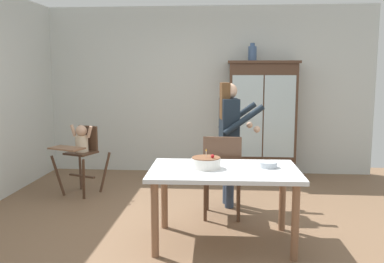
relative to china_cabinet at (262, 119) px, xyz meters
name	(u,v)px	position (x,y,z in m)	size (l,w,h in m)	color
ground_plane	(195,229)	(-0.88, -2.37, -0.92)	(6.24, 6.24, 0.00)	brown
wall_back	(207,91)	(-0.88, 0.26, 0.43)	(5.32, 0.06, 2.70)	silver
china_cabinet	(262,119)	(0.00, 0.00, 0.00)	(1.09, 0.48, 1.83)	#4C3323
ceramic_vase	(252,53)	(-0.17, 0.00, 1.03)	(0.13, 0.13, 0.27)	#3D567F
high_chair_with_toddler	(81,147)	(-2.51, -1.19, -0.26)	(0.75, 0.82, 0.95)	#4C3323
adult_person	(230,129)	(-0.52, -1.53, 0.05)	(0.56, 0.55, 1.53)	#33425B
dining_table	(224,179)	(-0.58, -2.69, -0.28)	(1.45, 0.93, 0.74)	silver
birthday_cake	(206,163)	(-0.75, -2.68, -0.12)	(0.28, 0.28, 0.19)	white
serving_bowl	(268,165)	(-0.15, -2.60, -0.15)	(0.18, 0.18, 0.06)	#B2BCC6
dining_chair_far_side	(222,171)	(-0.60, -2.02, -0.36)	(0.45, 0.45, 0.96)	#4C3323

